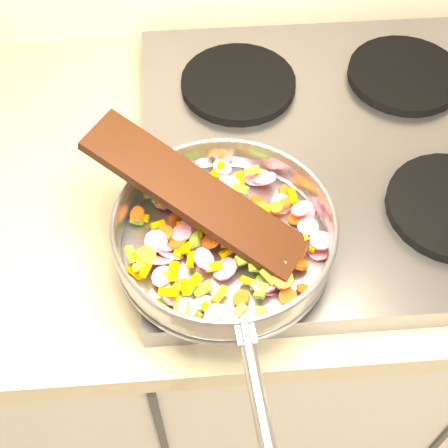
{
  "coord_description": "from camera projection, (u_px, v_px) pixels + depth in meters",
  "views": [
    {
      "loc": [
        -0.92,
        1.01,
        1.64
      ],
      "look_at": [
        -0.89,
        1.48,
        1.01
      ],
      "focal_mm": 50.0,
      "sensor_mm": 36.0,
      "label": 1
    }
  ],
  "objects": [
    {
      "name": "wooden_spatula",
      "position": [
        195.0,
        195.0,
        0.79
      ],
      "size": [
        0.29,
        0.23,
        0.1
      ],
      "primitive_type": "cube",
      "rotation": [
        0.0,
        -0.29,
        2.55
      ],
      "color": "black",
      "rests_on": "saute_pan"
    },
    {
      "name": "saute_pan",
      "position": [
        224.0,
        235.0,
        0.8
      ],
      "size": [
        0.33,
        0.5,
        0.06
      ],
      "rotation": [
        0.0,
        0.0,
        0.08
      ],
      "color": "#9E9EA5",
      "rests_on": "grate_fl"
    },
    {
      "name": "vegetable_heap",
      "position": [
        221.0,
        235.0,
        0.81
      ],
      "size": [
        0.27,
        0.27,
        0.05
      ],
      "color": "#F5B000",
      "rests_on": "saute_pan"
    },
    {
      "name": "grate_bl",
      "position": [
        238.0,
        83.0,
        1.03
      ],
      "size": [
        0.19,
        0.19,
        0.02
      ],
      "primitive_type": "cylinder",
      "color": "black",
      "rests_on": "cooktop"
    },
    {
      "name": "cooktop",
      "position": [
        335.0,
        153.0,
        0.98
      ],
      "size": [
        0.6,
        0.6,
        0.04
      ],
      "primitive_type": "cube",
      "color": "#939399",
      "rests_on": "counter_top"
    },
    {
      "name": "grate_fl",
      "position": [
        256.0,
        219.0,
        0.87
      ],
      "size": [
        0.19,
        0.19,
        0.02
      ],
      "primitive_type": "cylinder",
      "color": "black",
      "rests_on": "cooktop"
    },
    {
      "name": "grate_br",
      "position": [
        405.0,
        75.0,
        1.04
      ],
      "size": [
        0.19,
        0.19,
        0.02
      ],
      "primitive_type": "cylinder",
      "color": "black",
      "rests_on": "cooktop"
    }
  ]
}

